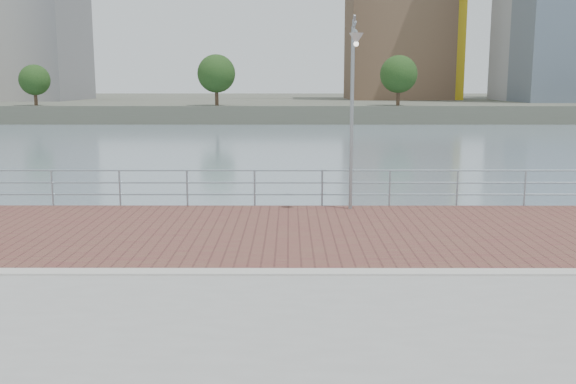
{
  "coord_description": "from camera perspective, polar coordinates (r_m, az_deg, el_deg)",
  "views": [
    {
      "loc": [
        0.03,
        -12.21,
        3.75
      ],
      "look_at": [
        0.0,
        2.0,
        1.3
      ],
      "focal_mm": 40.0,
      "sensor_mm": 36.0,
      "label": 1
    }
  ],
  "objects": [
    {
      "name": "water",
      "position": [
        13.5,
        -0.02,
        -15.43
      ],
      "size": [
        400.0,
        400.0,
        0.0
      ],
      "primitive_type": "plane",
      "color": "slate",
      "rests_on": "ground"
    },
    {
      "name": "brick_lane",
      "position": [
        16.25,
        0.01,
        -3.53
      ],
      "size": [
        40.0,
        6.8,
        0.02
      ],
      "primitive_type": "cube",
      "color": "brown",
      "rests_on": "seawall"
    },
    {
      "name": "guardrail",
      "position": [
        19.45,
        0.03,
        0.74
      ],
      "size": [
        39.06,
        0.06,
        1.13
      ],
      "color": "#8C9EA8",
      "rests_on": "brick_lane"
    },
    {
      "name": "street_lamp",
      "position": [
        18.41,
        5.86,
        9.83
      ],
      "size": [
        0.39,
        1.13,
        5.32
      ],
      "color": "gray",
      "rests_on": "brick_lane"
    },
    {
      "name": "far_shore",
      "position": [
        134.79,
        0.12,
        7.87
      ],
      "size": [
        320.0,
        95.0,
        2.5
      ],
      "primitive_type": "cube",
      "color": "#4C5142",
      "rests_on": "ground"
    },
    {
      "name": "curb",
      "position": [
        12.77,
        -0.02,
        -7.16
      ],
      "size": [
        40.0,
        0.4,
        0.06
      ],
      "primitive_type": "cube",
      "color": "#B7B5AD",
      "rests_on": "seawall"
    },
    {
      "name": "shoreline_trees",
      "position": [
        89.51,
        -4.63,
        10.21
      ],
      "size": [
        109.36,
        5.22,
        6.96
      ],
      "color": "#473323",
      "rests_on": "far_shore"
    }
  ]
}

